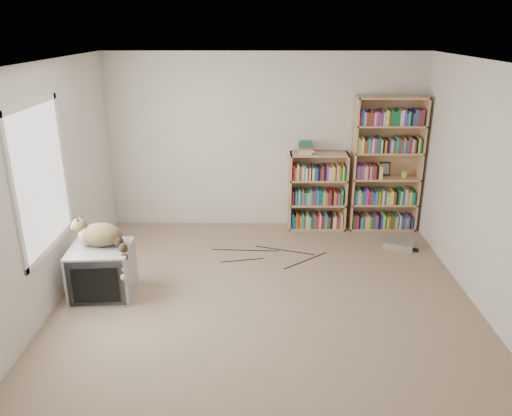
{
  "coord_description": "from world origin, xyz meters",
  "views": [
    {
      "loc": [
        -0.06,
        -4.51,
        2.84
      ],
      "look_at": [
        -0.11,
        1.0,
        0.8
      ],
      "focal_mm": 35.0,
      "sensor_mm": 36.0,
      "label": 1
    }
  ],
  "objects_px": {
    "dvd_player": "(399,244)",
    "bookcase_short": "(317,194)",
    "bookcase_tall": "(386,168)",
    "cat": "(104,239)",
    "crt_tv": "(102,271)"
  },
  "relations": [
    {
      "from": "dvd_player",
      "to": "bookcase_short",
      "type": "bearing_deg",
      "value": 170.44
    },
    {
      "from": "bookcase_tall",
      "to": "dvd_player",
      "type": "bearing_deg",
      "value": -82.79
    },
    {
      "from": "cat",
      "to": "bookcase_short",
      "type": "xyz_separation_m",
      "value": [
        2.51,
        1.97,
        -0.14
      ]
    },
    {
      "from": "bookcase_tall",
      "to": "dvd_player",
      "type": "xyz_separation_m",
      "value": [
        0.09,
        -0.71,
        -0.86
      ]
    },
    {
      "from": "bookcase_tall",
      "to": "dvd_player",
      "type": "relative_size",
      "value": 5.0
    },
    {
      "from": "bookcase_short",
      "to": "bookcase_tall",
      "type": "bearing_deg",
      "value": 0.04
    },
    {
      "from": "bookcase_tall",
      "to": "bookcase_short",
      "type": "distance_m",
      "value": 1.03
    },
    {
      "from": "bookcase_tall",
      "to": "bookcase_short",
      "type": "xyz_separation_m",
      "value": [
        -0.96,
        -0.0,
        -0.39
      ]
    },
    {
      "from": "crt_tv",
      "to": "bookcase_short",
      "type": "relative_size",
      "value": 0.61
    },
    {
      "from": "cat",
      "to": "bookcase_tall",
      "type": "height_order",
      "value": "bookcase_tall"
    },
    {
      "from": "crt_tv",
      "to": "dvd_player",
      "type": "relative_size",
      "value": 1.8
    },
    {
      "from": "dvd_player",
      "to": "cat",
      "type": "bearing_deg",
      "value": -135.92
    },
    {
      "from": "bookcase_tall",
      "to": "bookcase_short",
      "type": "bearing_deg",
      "value": -179.96
    },
    {
      "from": "crt_tv",
      "to": "bookcase_tall",
      "type": "relative_size",
      "value": 0.36
    },
    {
      "from": "cat",
      "to": "dvd_player",
      "type": "bearing_deg",
      "value": 21.85
    }
  ]
}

